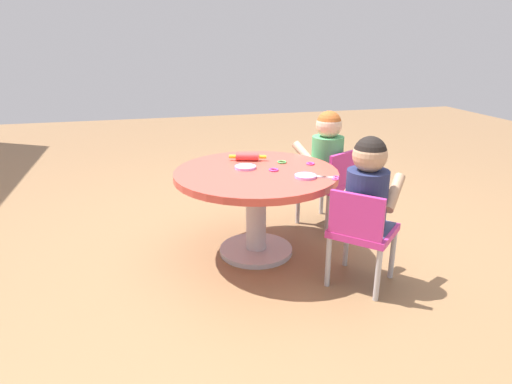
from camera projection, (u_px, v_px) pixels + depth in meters
ground_plane at (256, 252)px, 2.69m from camera, size 10.00×10.00×0.00m
craft_table at (256, 190)px, 2.56m from camera, size 0.94×0.94×0.52m
child_chair_left at (361, 231)px, 2.24m from camera, size 0.42×0.42×0.54m
seated_child_left at (367, 187)px, 2.20m from camera, size 0.43×0.43×0.51m
child_chair_right at (330, 183)px, 2.98m from camera, size 0.41×0.41×0.54m
seated_child_right at (327, 149)px, 2.94m from camera, size 0.43×0.40×0.51m
rolling_pin at (248, 157)px, 2.72m from camera, size 0.09×0.23×0.05m
craft_scissors at (331, 178)px, 2.38m from camera, size 0.11×0.14×0.01m
playdough_blob_0 at (305, 176)px, 2.39m from camera, size 0.12×0.12×0.01m
playdough_blob_1 at (245, 167)px, 2.56m from camera, size 0.12×0.12×0.01m
cookie_cutter_0 at (282, 162)px, 2.68m from camera, size 0.06×0.06×0.01m
cookie_cutter_1 at (274, 170)px, 2.52m from camera, size 0.06×0.06×0.01m
cookie_cutter_2 at (310, 164)px, 2.64m from camera, size 0.05×0.05×0.01m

